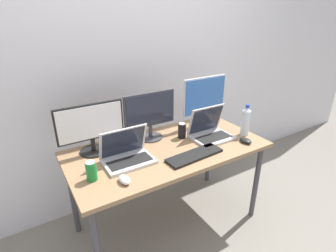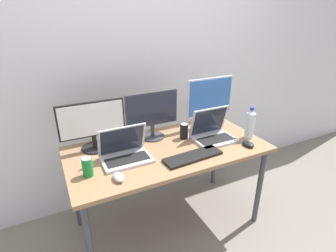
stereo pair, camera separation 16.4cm
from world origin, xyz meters
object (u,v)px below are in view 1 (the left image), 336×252
(monitor_left, at_px, (91,127))
(water_bottle, at_px, (246,121))
(mouse_by_laptop, at_px, (124,180))
(soda_can_near_keyboard, at_px, (182,131))
(mouse_by_keyboard, at_px, (245,141))
(work_desk, at_px, (168,155))
(monitor_right, at_px, (204,100))
(laptop_secondary, at_px, (210,131))
(keyboard_main, at_px, (195,155))
(monitor_center, at_px, (150,114))
(soda_can_by_laptop, at_px, (91,171))
(laptop_silver, at_px, (127,154))

(monitor_left, distance_m, water_bottle, 1.23)
(mouse_by_laptop, xyz_separation_m, soda_can_near_keyboard, (0.65, 0.33, 0.04))
(mouse_by_keyboard, bearing_deg, work_desk, 155.93)
(monitor_right, bearing_deg, laptop_secondary, -118.09)
(keyboard_main, bearing_deg, monitor_center, 102.59)
(water_bottle, bearing_deg, mouse_by_keyboard, -132.79)
(soda_can_by_laptop, bearing_deg, monitor_right, 16.68)
(keyboard_main, relative_size, mouse_by_keyboard, 4.01)
(monitor_right, height_order, laptop_secondary, monitor_right)
(laptop_silver, relative_size, laptop_secondary, 1.04)
(monitor_left, bearing_deg, soda_can_by_laptop, -108.59)
(monitor_right, bearing_deg, water_bottle, -68.07)
(mouse_by_laptop, bearing_deg, laptop_silver, 59.99)
(work_desk, relative_size, mouse_by_laptop, 14.05)
(monitor_center, distance_m, soda_can_near_keyboard, 0.30)
(mouse_by_keyboard, height_order, mouse_by_laptop, mouse_by_laptop)
(water_bottle, relative_size, soda_can_near_keyboard, 2.09)
(monitor_left, height_order, keyboard_main, monitor_left)
(laptop_silver, height_order, mouse_by_laptop, laptop_silver)
(mouse_by_laptop, distance_m, soda_can_by_laptop, 0.21)
(keyboard_main, relative_size, water_bottle, 1.66)
(laptop_silver, xyz_separation_m, keyboard_main, (0.44, -0.20, -0.05))
(work_desk, relative_size, soda_can_near_keyboard, 11.94)
(mouse_by_laptop, height_order, soda_can_near_keyboard, soda_can_near_keyboard)
(monitor_right, bearing_deg, soda_can_near_keyboard, -157.15)
(monitor_left, bearing_deg, monitor_right, -0.02)
(laptop_silver, height_order, mouse_by_keyboard, laptop_silver)
(water_bottle, xyz_separation_m, soda_can_near_keyboard, (-0.48, 0.23, -0.06))
(mouse_by_laptop, height_order, water_bottle, water_bottle)
(monitor_left, height_order, mouse_by_keyboard, monitor_left)
(mouse_by_keyboard, distance_m, water_bottle, 0.18)
(monitor_left, height_order, mouse_by_laptop, monitor_left)
(monitor_left, xyz_separation_m, mouse_by_laptop, (0.04, -0.47, -0.18))
(monitor_center, xyz_separation_m, monitor_right, (0.56, 0.01, 0.02))
(monitor_right, height_order, mouse_by_laptop, monitor_right)
(laptop_secondary, bearing_deg, mouse_by_keyboard, -51.28)
(water_bottle, bearing_deg, monitor_center, 153.29)
(work_desk, distance_m, soda_can_near_keyboard, 0.25)
(laptop_silver, bearing_deg, laptop_secondary, -0.61)
(laptop_silver, xyz_separation_m, soda_can_near_keyboard, (0.53, 0.11, 0.01))
(monitor_center, height_order, mouse_by_laptop, monitor_center)
(mouse_by_keyboard, distance_m, soda_can_by_laptop, 1.19)
(laptop_secondary, relative_size, mouse_by_keyboard, 2.99)
(mouse_by_laptop, bearing_deg, monitor_center, 44.14)
(work_desk, xyz_separation_m, monitor_right, (0.52, 0.23, 0.30))
(soda_can_near_keyboard, bearing_deg, water_bottle, -25.25)
(monitor_right, bearing_deg, mouse_by_laptop, -154.31)
(laptop_secondary, relative_size, water_bottle, 1.24)
(monitor_left, relative_size, keyboard_main, 1.10)
(monitor_center, xyz_separation_m, laptop_secondary, (0.42, -0.24, -0.15))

